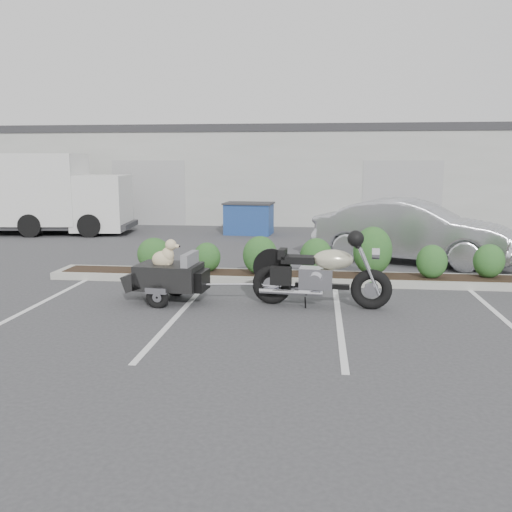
# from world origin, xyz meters

# --- Properties ---
(ground) EXTENTS (90.00, 90.00, 0.00)m
(ground) POSITION_xyz_m (0.00, 0.00, 0.00)
(ground) COLOR #38383A
(ground) RESTS_ON ground
(planter_kerb) EXTENTS (12.00, 1.00, 0.15)m
(planter_kerb) POSITION_xyz_m (1.00, 2.20, 0.07)
(planter_kerb) COLOR #9E9E93
(planter_kerb) RESTS_ON ground
(building) EXTENTS (26.00, 10.00, 4.00)m
(building) POSITION_xyz_m (0.00, 17.00, 2.00)
(building) COLOR #9EA099
(building) RESTS_ON ground
(motorcycle) EXTENTS (2.50, 0.87, 1.44)m
(motorcycle) POSITION_xyz_m (0.89, 0.14, 0.57)
(motorcycle) COLOR black
(motorcycle) RESTS_ON ground
(pet_trailer) EXTENTS (2.01, 1.13, 1.19)m
(pet_trailer) POSITION_xyz_m (-1.90, 0.17, 0.50)
(pet_trailer) COLOR black
(pet_trailer) RESTS_ON ground
(sedan) EXTENTS (5.17, 3.37, 1.61)m
(sedan) POSITION_xyz_m (3.22, 4.76, 0.80)
(sedan) COLOR #B1B2B8
(sedan) RESTS_ON ground
(dumpster) EXTENTS (1.80, 1.30, 1.12)m
(dumpster) POSITION_xyz_m (-1.62, 9.70, 0.57)
(dumpster) COLOR navy
(dumpster) RESTS_ON ground
(delivery_truck) EXTENTS (6.35, 2.71, 2.83)m
(delivery_truck) POSITION_xyz_m (-8.91, 9.03, 1.36)
(delivery_truck) COLOR silver
(delivery_truck) RESTS_ON ground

